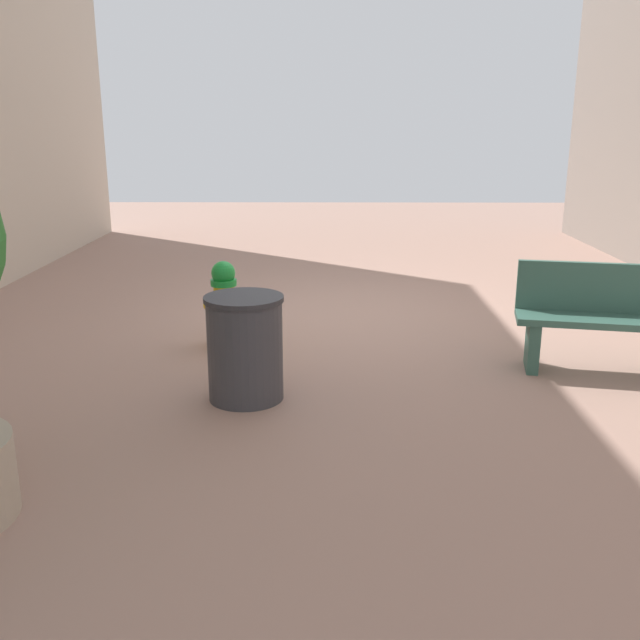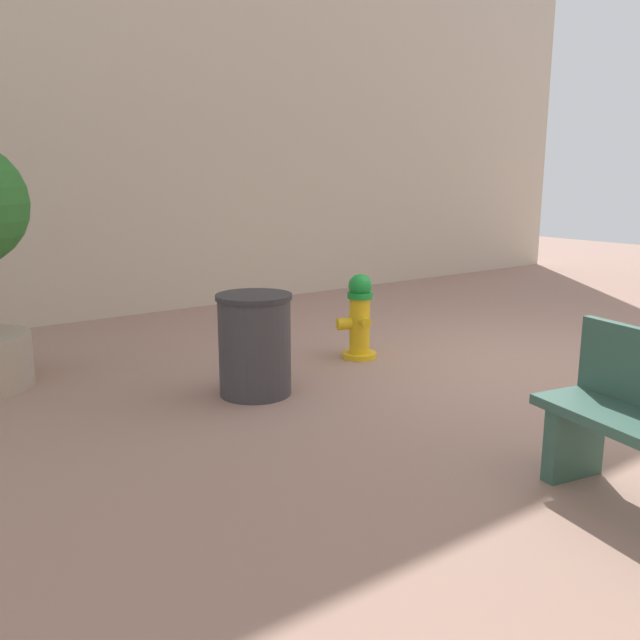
{
  "view_description": "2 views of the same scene",
  "coord_description": "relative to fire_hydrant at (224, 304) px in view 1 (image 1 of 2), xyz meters",
  "views": [
    {
      "loc": [
        0.18,
        7.91,
        2.14
      ],
      "look_at": [
        0.24,
        2.47,
        0.62
      ],
      "focal_mm": 39.83,
      "sensor_mm": 36.0,
      "label": 1
    },
    {
      "loc": [
        -3.77,
        5.29,
        1.79
      ],
      "look_at": [
        0.22,
        2.37,
        0.71
      ],
      "focal_mm": 37.35,
      "sensor_mm": 36.0,
      "label": 2
    }
  ],
  "objects": [
    {
      "name": "fire_hydrant",
      "position": [
        0.0,
        0.0,
        0.0
      ],
      "size": [
        0.43,
        0.41,
        0.84
      ],
      "color": "gold",
      "rests_on": "ground_plane"
    },
    {
      "name": "ground_plane",
      "position": [
        -1.19,
        -1.18,
        -0.42
      ],
      "size": [
        23.4,
        23.4,
        0.0
      ],
      "primitive_type": "plane",
      "color": "#9E7A6B"
    },
    {
      "name": "trash_bin",
      "position": [
        -0.36,
        1.41,
        0.0
      ],
      "size": [
        0.62,
        0.62,
        0.84
      ],
      "color": "#38383D",
      "rests_on": "ground_plane"
    },
    {
      "name": "bench_near",
      "position": [
        -3.49,
        0.74,
        0.07
      ],
      "size": [
        1.66,
        0.74,
        0.95
      ],
      "color": "#33594C",
      "rests_on": "ground_plane"
    }
  ]
}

